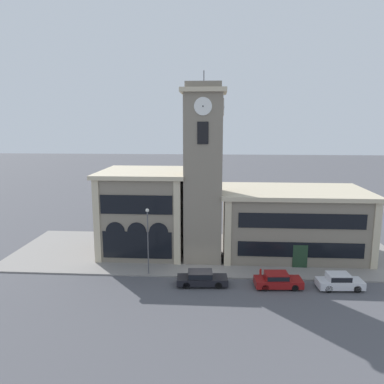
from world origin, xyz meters
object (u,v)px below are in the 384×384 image
Objects in this scene: parked_car_mid at (278,280)px; fire_hydrant at (260,273)px; parked_car_far at (339,281)px; street_lamp at (148,232)px; parked_car_near at (202,278)px.

fire_hydrant is (-1.34, 1.85, -0.15)m from parked_car_mid.
parked_car_far is 7.13m from fire_hydrant.
fire_hydrant is (11.00, -0.17, -3.85)m from street_lamp.
parked_car_near is 5.51× the size of fire_hydrant.
street_lamp is (-12.34, 2.02, 3.69)m from parked_car_mid.
fire_hydrant is at bearing 122.11° from parked_car_mid.
fire_hydrant is at bearing 161.13° from parked_car_far.
parked_car_near is 1.09× the size of parked_car_mid.
street_lamp is at bearing 155.44° from parked_car_near.
parked_car_near is 6.82m from street_lamp.
parked_car_near is 6.99m from parked_car_mid.
parked_car_mid is 0.67× the size of street_lamp.
street_lamp reaches higher than fire_hydrant.
parked_car_mid is (6.99, 0.00, 0.02)m from parked_car_near.
parked_car_far is 18.37m from street_lamp.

